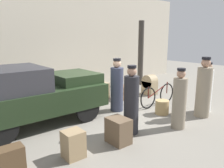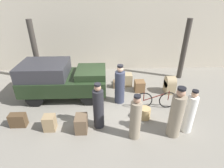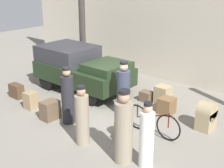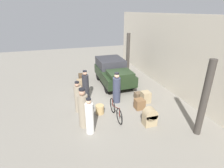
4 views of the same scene
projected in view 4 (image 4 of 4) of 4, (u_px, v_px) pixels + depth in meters
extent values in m
plane|color=gray|center=(108.00, 98.00, 10.01)|extent=(30.00, 30.00, 0.00)
cube|color=beige|center=(174.00, 55.00, 10.26)|extent=(16.00, 0.15, 4.50)
cylinder|color=#38332D|center=(128.00, 54.00, 13.26)|extent=(0.27, 0.27, 3.13)
cylinder|color=#38332D|center=(204.00, 99.00, 6.59)|extent=(0.27, 0.27, 3.13)
cylinder|color=black|center=(132.00, 84.00, 11.02)|extent=(0.73, 0.12, 0.73)
cylinder|color=black|center=(106.00, 87.00, 10.55)|extent=(0.73, 0.12, 0.73)
cylinder|color=black|center=(120.00, 73.00, 12.98)|extent=(0.73, 0.12, 0.73)
cylinder|color=black|center=(98.00, 75.00, 12.52)|extent=(0.73, 0.12, 0.73)
cube|color=black|center=(114.00, 75.00, 11.64)|extent=(3.61, 1.85, 0.62)
cube|color=#2D2D33|center=(110.00, 63.00, 12.11)|extent=(1.99, 1.70, 0.58)
cube|color=black|center=(120.00, 74.00, 10.43)|extent=(1.26, 1.44, 0.28)
torus|color=black|center=(119.00, 116.00, 7.68)|extent=(0.73, 0.04, 0.73)
torus|color=black|center=(112.00, 105.00, 8.55)|extent=(0.73, 0.04, 0.73)
cylinder|color=#591914|center=(116.00, 107.00, 8.04)|extent=(1.01, 0.04, 0.40)
cylinder|color=#591914|center=(112.00, 102.00, 8.48)|extent=(0.04, 0.04, 0.38)
cylinder|color=#591914|center=(119.00, 112.00, 7.59)|extent=(0.04, 0.04, 0.41)
cylinder|color=tan|center=(100.00, 109.00, 8.49)|extent=(0.41, 0.41, 0.44)
cylinder|color=gray|center=(83.00, 111.00, 7.37)|extent=(0.42, 0.42, 1.49)
sphere|color=tan|center=(82.00, 92.00, 7.02)|extent=(0.26, 0.26, 0.26)
cylinder|color=black|center=(82.00, 89.00, 6.97)|extent=(0.25, 0.25, 0.07)
cylinder|color=gray|center=(78.00, 99.00, 8.52)|extent=(0.35, 0.35, 1.33)
sphere|color=tan|center=(77.00, 84.00, 8.21)|extent=(0.22, 0.22, 0.22)
cylinder|color=black|center=(77.00, 82.00, 8.17)|extent=(0.21, 0.21, 0.06)
cylinder|color=#33384C|center=(117.00, 90.00, 9.37)|extent=(0.41, 0.41, 1.40)
sphere|color=tan|center=(117.00, 76.00, 9.05)|extent=(0.26, 0.26, 0.26)
cylinder|color=black|center=(117.00, 73.00, 9.00)|extent=(0.24, 0.24, 0.07)
cylinder|color=white|center=(90.00, 119.00, 6.98)|extent=(0.33, 0.33, 1.35)
sphere|color=tan|center=(89.00, 101.00, 6.67)|extent=(0.20, 0.20, 0.20)
cylinder|color=black|center=(88.00, 99.00, 6.63)|extent=(0.19, 0.19, 0.06)
cylinder|color=#232328|center=(86.00, 87.00, 9.68)|extent=(0.36, 0.36, 1.44)
sphere|color=tan|center=(85.00, 73.00, 9.36)|extent=(0.23, 0.23, 0.23)
cylinder|color=black|center=(85.00, 71.00, 9.31)|extent=(0.21, 0.21, 0.06)
cube|color=#937A56|center=(80.00, 84.00, 11.30)|extent=(0.39, 0.37, 0.55)
cube|color=brown|center=(138.00, 95.00, 9.96)|extent=(0.39, 0.34, 0.35)
cube|color=brown|center=(81.00, 90.00, 10.31)|extent=(0.40, 0.53, 0.58)
cube|color=#9E8966|center=(150.00, 119.00, 7.62)|extent=(0.42, 0.55, 0.55)
cylinder|color=#9E8966|center=(150.00, 114.00, 7.52)|extent=(0.42, 0.55, 0.55)
cube|color=#9E8966|center=(146.00, 97.00, 9.50)|extent=(0.47, 0.46, 0.61)
cube|color=brown|center=(140.00, 104.00, 8.89)|extent=(0.46, 0.47, 0.52)
cube|color=#4C3823|center=(81.00, 78.00, 12.39)|extent=(0.55, 0.29, 0.49)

